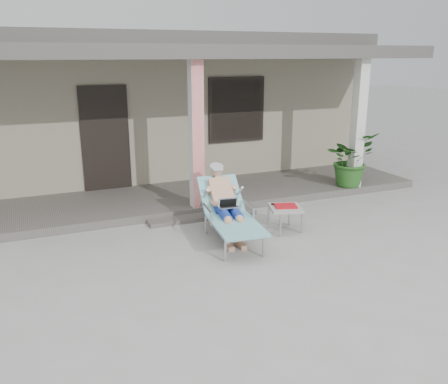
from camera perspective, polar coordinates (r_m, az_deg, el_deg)
name	(u,v)px	position (r m, az deg, el deg)	size (l,w,h in m)	color
ground	(248,258)	(6.94, 2.89, -7.93)	(60.00, 60.00, 0.00)	#9E9E99
house	(139,102)	(12.55, -10.16, 10.66)	(10.40, 5.40, 3.30)	gray
porch_deck	(183,197)	(9.53, -4.93, -0.66)	(10.00, 2.00, 0.15)	#605B56
porch_overhang	(181,57)	(9.07, -5.25, 15.88)	(10.00, 2.30, 2.85)	silver
porch_step	(203,217)	(8.51, -2.51, -2.99)	(2.00, 0.30, 0.07)	#605B56
lounger	(227,195)	(7.42, 0.41, -0.36)	(0.87, 1.84, 1.17)	#B7B7BC
side_table	(285,209)	(7.88, 7.40, -2.06)	(0.63, 0.63, 0.45)	#A3A39F
potted_palm	(350,159)	(10.31, 14.95, 3.83)	(1.02, 0.88, 1.13)	#26591E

